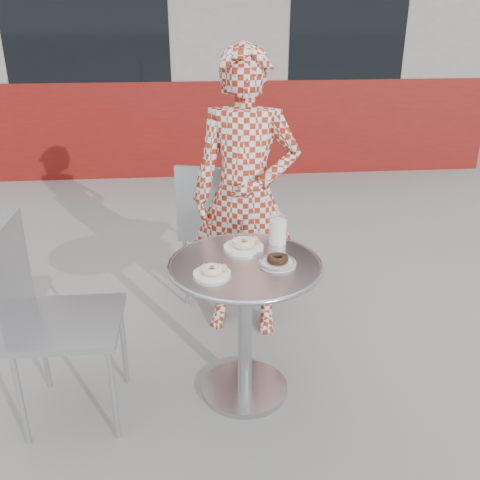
{
  "coord_description": "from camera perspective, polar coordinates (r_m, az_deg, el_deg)",
  "views": [
    {
      "loc": [
        -0.24,
        -2.06,
        1.7
      ],
      "look_at": [
        -0.03,
        0.09,
        0.75
      ],
      "focal_mm": 40.0,
      "sensor_mm": 36.0,
      "label": 1
    }
  ],
  "objects": [
    {
      "name": "ground",
      "position": [
        2.68,
        0.91,
        -15.73
      ],
      "size": [
        60.0,
        60.0,
        0.0
      ],
      "primitive_type": "plane",
      "color": "gray",
      "rests_on": "ground"
    },
    {
      "name": "storefront",
      "position": [
        7.62,
        -3.92,
        21.99
      ],
      "size": [
        6.02,
        4.55,
        3.0
      ],
      "color": "gray",
      "rests_on": "ground"
    },
    {
      "name": "bistro_table",
      "position": [
        2.39,
        0.54,
        -6.06
      ],
      "size": [
        0.68,
        0.68,
        0.68
      ],
      "rotation": [
        0.0,
        0.0,
        0.07
      ],
      "color": "silver",
      "rests_on": "ground"
    },
    {
      "name": "chair_far",
      "position": [
        3.34,
        -1.98,
        -1.65
      ],
      "size": [
        0.53,
        0.54,
        0.89
      ],
      "rotation": [
        0.0,
        0.0,
        2.83
      ],
      "color": "#AFB2B8",
      "rests_on": "ground"
    },
    {
      "name": "chair_left",
      "position": [
        2.51,
        -17.56,
        -12.02
      ],
      "size": [
        0.44,
        0.44,
        0.92
      ],
      "rotation": [
        0.0,
        0.0,
        1.57
      ],
      "color": "#AFB2B8",
      "rests_on": "ground"
    },
    {
      "name": "seated_person",
      "position": [
        2.83,
        0.56,
        4.59
      ],
      "size": [
        0.63,
        0.49,
        1.55
      ],
      "primitive_type": "imported",
      "rotation": [
        0.0,
        0.0,
        -0.22
      ],
      "color": "maroon",
      "rests_on": "ground"
    },
    {
      "name": "plate_far",
      "position": [
        2.44,
        0.45,
        -0.49
      ],
      "size": [
        0.18,
        0.18,
        0.05
      ],
      "rotation": [
        0.0,
        0.0,
        0.06
      ],
      "color": "white",
      "rests_on": "bistro_table"
    },
    {
      "name": "plate_near",
      "position": [
        2.2,
        -2.95,
        -3.34
      ],
      "size": [
        0.16,
        0.16,
        0.04
      ],
      "rotation": [
        0.0,
        0.0,
        -0.11
      ],
      "color": "white",
      "rests_on": "bistro_table"
    },
    {
      "name": "plate_checker",
      "position": [
        2.29,
        4.02,
        -2.31
      ],
      "size": [
        0.16,
        0.16,
        0.04
      ],
      "rotation": [
        0.0,
        0.0,
        0.3
      ],
      "color": "white",
      "rests_on": "bistro_table"
    },
    {
      "name": "milk_cup",
      "position": [
        2.48,
        4.05,
        1.02
      ],
      "size": [
        0.09,
        0.09,
        0.14
      ],
      "rotation": [
        0.0,
        0.0,
        0.06
      ],
      "color": "white",
      "rests_on": "bistro_table"
    }
  ]
}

